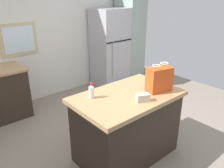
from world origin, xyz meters
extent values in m
plane|color=gray|center=(0.00, 0.00, 0.00)|extent=(6.17, 6.17, 0.00)
cube|color=silver|center=(0.00, 2.28, 1.31)|extent=(5.14, 0.10, 2.61)
cube|color=#CCB78C|center=(-0.55, 2.22, 1.28)|extent=(0.68, 0.04, 0.60)
cube|color=white|center=(-0.55, 2.20, 1.28)|extent=(0.56, 0.02, 0.48)
cube|color=#33281E|center=(-0.15, -0.28, 0.43)|extent=(1.28, 0.78, 0.87)
cube|color=tan|center=(-0.15, -0.28, 0.89)|extent=(1.36, 0.86, 0.05)
cube|color=#B7B7BC|center=(1.36, 1.87, 0.89)|extent=(0.74, 0.65, 1.77)
cube|color=black|center=(1.36, 1.54, 1.10)|extent=(0.72, 0.01, 0.02)
cylinder|color=#B7B7BC|center=(1.16, 1.51, 0.71)|extent=(0.02, 0.02, 0.80)
cube|color=#9EB2A8|center=(2.00, 1.87, 1.11)|extent=(0.50, 0.62, 2.23)
cube|color=#DB511E|center=(0.24, -0.45, 1.08)|extent=(0.35, 0.24, 0.32)
torus|color=white|center=(0.16, -0.45, 1.28)|extent=(0.12, 0.12, 0.01)
torus|color=white|center=(0.31, -0.45, 1.28)|extent=(0.12, 0.12, 0.01)
cube|color=beige|center=(-0.14, -0.53, 0.97)|extent=(0.17, 0.14, 0.09)
cylinder|color=white|center=(-0.55, -0.06, 0.99)|extent=(0.06, 0.06, 0.14)
cone|color=white|center=(-0.55, -0.06, 1.08)|extent=(0.06, 0.06, 0.03)
cylinder|color=red|center=(-0.55, -0.06, 1.10)|extent=(0.03, 0.03, 0.02)
camera|label=1|loc=(-1.99, -2.13, 2.13)|focal=36.73mm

